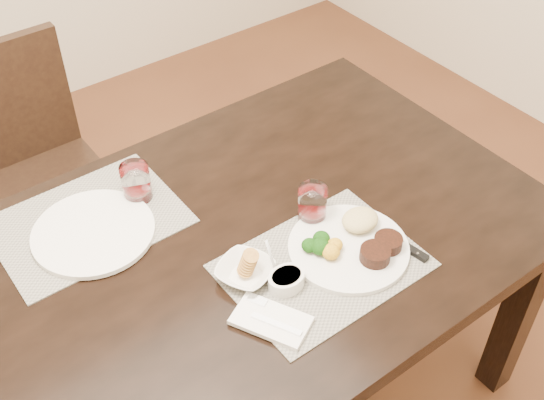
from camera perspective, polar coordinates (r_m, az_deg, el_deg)
dining_table at (r=1.69m, az=-8.79°, el=-8.44°), size 2.00×1.00×0.75m
chair_far at (r=2.46m, az=-19.41°, el=3.18°), size 0.42×0.42×0.90m
placemat_near at (r=1.64m, az=4.24°, el=-5.48°), size 0.46×0.34×0.00m
placemat_far at (r=1.80m, az=-15.12°, el=-1.74°), size 0.46×0.34×0.00m
dinner_plate at (r=1.67m, az=6.87°, el=-3.61°), size 0.30×0.30×0.05m
napkin_fork at (r=1.52m, az=-0.08°, el=-10.02°), size 0.16×0.19×0.02m
steak_knife at (r=1.71m, az=10.80°, el=-3.54°), size 0.04×0.24×0.01m
cracker_bowl at (r=1.60m, az=-2.27°, el=-5.94°), size 0.17×0.17×0.06m
sauce_ramekin at (r=1.58m, az=1.20°, el=-6.67°), size 0.09×0.14×0.07m
wine_glass_near at (r=1.72m, az=3.39°, el=-0.45°), size 0.07×0.07×0.10m
far_plate at (r=1.76m, az=-14.72°, el=-2.62°), size 0.31×0.31×0.01m
wine_glass_far at (r=1.81m, az=-11.28°, el=1.34°), size 0.08×0.08×0.10m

